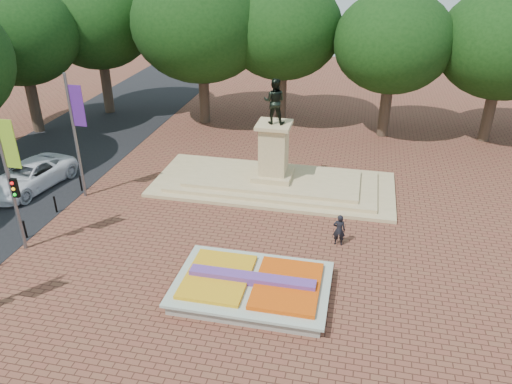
{
  "coord_description": "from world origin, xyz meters",
  "views": [
    {
      "loc": [
        4.69,
        -17.99,
        13.09
      ],
      "look_at": [
        0.11,
        2.82,
        2.2
      ],
      "focal_mm": 35.0,
      "sensor_mm": 36.0,
      "label": 1
    }
  ],
  "objects_px": {
    "flower_bed": "(253,286)",
    "pedestrian": "(339,230)",
    "van": "(30,176)",
    "monument": "(273,172)"
  },
  "relations": [
    {
      "from": "pedestrian",
      "to": "van",
      "type": "bearing_deg",
      "value": -7.93
    },
    {
      "from": "flower_bed",
      "to": "pedestrian",
      "type": "xyz_separation_m",
      "value": [
        3.17,
        4.49,
        0.43
      ]
    },
    {
      "from": "flower_bed",
      "to": "monument",
      "type": "bearing_deg",
      "value": 95.87
    },
    {
      "from": "flower_bed",
      "to": "van",
      "type": "height_order",
      "value": "van"
    },
    {
      "from": "van",
      "to": "pedestrian",
      "type": "height_order",
      "value": "pedestrian"
    },
    {
      "from": "van",
      "to": "flower_bed",
      "type": "bearing_deg",
      "value": -14.43
    },
    {
      "from": "flower_bed",
      "to": "pedestrian",
      "type": "distance_m",
      "value": 5.52
    },
    {
      "from": "monument",
      "to": "van",
      "type": "bearing_deg",
      "value": -166.48
    },
    {
      "from": "monument",
      "to": "pedestrian",
      "type": "bearing_deg",
      "value": -52.68
    },
    {
      "from": "van",
      "to": "pedestrian",
      "type": "relative_size",
      "value": 3.55
    }
  ]
}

